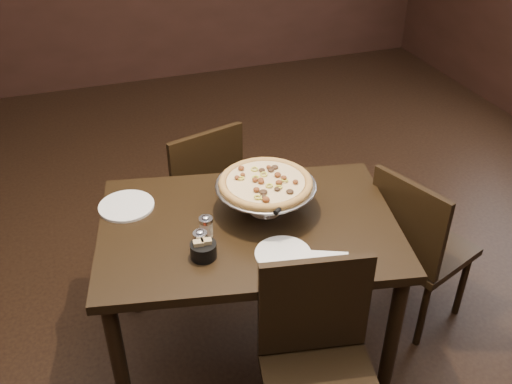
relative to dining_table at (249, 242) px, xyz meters
name	(u,v)px	position (x,y,z in m)	size (l,w,h in m)	color
room	(247,73)	(0.01, 0.04, 0.74)	(6.04, 7.04, 2.84)	black
dining_table	(249,242)	(0.00, 0.00, 0.00)	(1.36, 1.04, 0.76)	black
pizza_stand	(266,183)	(0.09, 0.06, 0.24)	(0.42, 0.42, 0.17)	silver
parmesan_shaker	(206,226)	(-0.18, -0.02, 0.15)	(0.06, 0.06, 0.10)	beige
pepper_flake_shaker	(200,241)	(-0.23, -0.11, 0.15)	(0.06, 0.06, 0.10)	#9A190E
packet_caddy	(203,250)	(-0.23, -0.15, 0.13)	(0.10, 0.10, 0.08)	black
napkin_stack	(327,266)	(0.19, -0.36, 0.11)	(0.16, 0.16, 0.02)	white
plate_left	(126,206)	(-0.46, 0.28, 0.11)	(0.24, 0.24, 0.01)	white
plate_near	(283,254)	(0.06, -0.24, 0.11)	(0.22, 0.22, 0.01)	white
serving_spatula	(283,205)	(0.11, -0.11, 0.24)	(0.17, 0.17, 0.02)	silver
chair_far	(198,191)	(-0.05, 0.72, -0.18)	(0.51, 0.51, 0.88)	black
chair_near	(319,365)	(0.09, -0.56, -0.18)	(0.49, 0.49, 0.89)	black
chair_side	(416,245)	(0.82, -0.05, -0.19)	(0.52, 0.52, 0.86)	black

